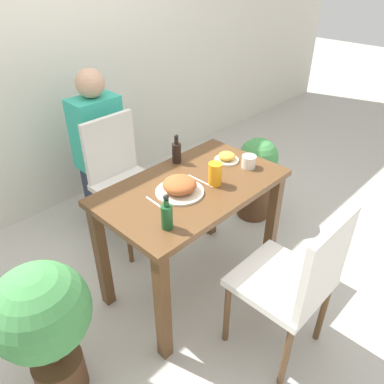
# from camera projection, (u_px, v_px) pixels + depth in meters

# --- Properties ---
(ground_plane) EXTENTS (16.00, 16.00, 0.00)m
(ground_plane) POSITION_uv_depth(u_px,v_px,m) (192.00, 282.00, 2.45)
(ground_plane) COLOR #B7B2A8
(wall_back) EXTENTS (8.00, 0.05, 2.60)m
(wall_back) POSITION_uv_depth(u_px,v_px,m) (41.00, 40.00, 2.60)
(wall_back) COLOR beige
(wall_back) RESTS_ON ground_plane
(dining_table) EXTENTS (1.04, 0.62, 0.75)m
(dining_table) POSITION_uv_depth(u_px,v_px,m) (192.00, 204.00, 2.12)
(dining_table) COLOR brown
(dining_table) RESTS_ON ground_plane
(chair_near) EXTENTS (0.42, 0.42, 0.91)m
(chair_near) POSITION_uv_depth(u_px,v_px,m) (297.00, 280.00, 1.77)
(chair_near) COLOR silver
(chair_near) RESTS_ON ground_plane
(chair_far) EXTENTS (0.42, 0.42, 0.91)m
(chair_far) POSITION_uv_depth(u_px,v_px,m) (122.00, 175.00, 2.59)
(chair_far) COLOR silver
(chair_far) RESTS_ON ground_plane
(food_plate) EXTENTS (0.26, 0.26, 0.09)m
(food_plate) POSITION_uv_depth(u_px,v_px,m) (180.00, 186.00, 1.95)
(food_plate) COLOR beige
(food_plate) RESTS_ON dining_table
(side_plate) EXTENTS (0.15, 0.15, 0.06)m
(side_plate) POSITION_uv_depth(u_px,v_px,m) (227.00, 157.00, 2.26)
(side_plate) COLOR beige
(side_plate) RESTS_ON dining_table
(drink_cup) EXTENTS (0.08, 0.08, 0.07)m
(drink_cup) POSITION_uv_depth(u_px,v_px,m) (249.00, 162.00, 2.19)
(drink_cup) COLOR silver
(drink_cup) RESTS_ON dining_table
(juice_glass) EXTENTS (0.08, 0.08, 0.13)m
(juice_glass) POSITION_uv_depth(u_px,v_px,m) (215.00, 174.00, 2.01)
(juice_glass) COLOR orange
(juice_glass) RESTS_ON dining_table
(sauce_bottle) EXTENTS (0.05, 0.05, 0.18)m
(sauce_bottle) POSITION_uv_depth(u_px,v_px,m) (177.00, 152.00, 2.22)
(sauce_bottle) COLOR black
(sauce_bottle) RESTS_ON dining_table
(condiment_bottle) EXTENTS (0.05, 0.05, 0.18)m
(condiment_bottle) POSITION_uv_depth(u_px,v_px,m) (167.00, 215.00, 1.69)
(condiment_bottle) COLOR #194C23
(condiment_bottle) RESTS_ON dining_table
(fork_utensil) EXTENTS (0.02, 0.18, 0.00)m
(fork_utensil) POSITION_uv_depth(u_px,v_px,m) (157.00, 205.00, 1.88)
(fork_utensil) COLOR silver
(fork_utensil) RESTS_ON dining_table
(spoon_utensil) EXTENTS (0.01, 0.19, 0.00)m
(spoon_utensil) POSITION_uv_depth(u_px,v_px,m) (200.00, 181.00, 2.07)
(spoon_utensil) COLOR silver
(spoon_utensil) RESTS_ON dining_table
(potted_plant_left) EXTENTS (0.43, 0.43, 0.77)m
(potted_plant_left) POSITION_uv_depth(u_px,v_px,m) (44.00, 321.00, 1.59)
(potted_plant_left) COLOR #51331E
(potted_plant_left) RESTS_ON ground_plane
(potted_plant_right) EXTENTS (0.30, 0.30, 0.67)m
(potted_plant_right) POSITION_uv_depth(u_px,v_px,m) (256.00, 175.00, 2.88)
(potted_plant_right) COLOR #51331E
(potted_plant_right) RESTS_ON ground_plane
(person_figure) EXTENTS (0.34, 0.22, 1.17)m
(person_figure) POSITION_uv_depth(u_px,v_px,m) (100.00, 148.00, 2.79)
(person_figure) COLOR #2D3347
(person_figure) RESTS_ON ground_plane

